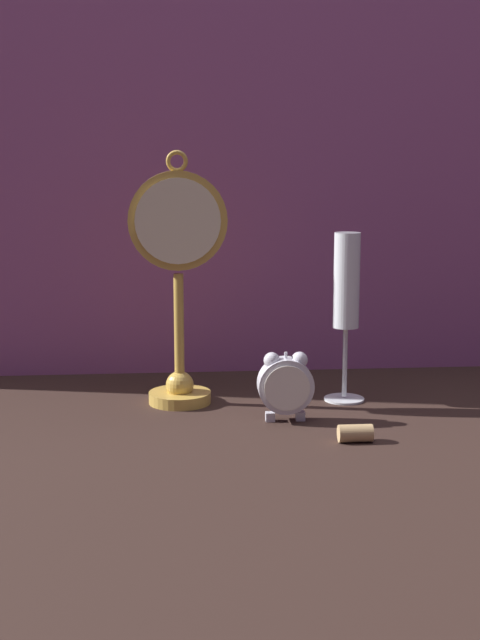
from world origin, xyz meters
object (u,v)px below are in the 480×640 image
pocket_watch_on_stand (178,280)px  wine_cork (355,433)px  champagne_flute (346,295)px  alarm_clock_twin_bell (286,383)px

pocket_watch_on_stand → wine_cork: bearing=-42.6°
champagne_flute → wine_cork: bearing=-97.4°
pocket_watch_on_stand → champagne_flute: pocket_watch_on_stand is taller
alarm_clock_twin_bell → wine_cork: 0.13m
alarm_clock_twin_bell → champagne_flute: bearing=43.9°
alarm_clock_twin_bell → wine_cork: (0.07, -0.09, -0.04)m
wine_cork → alarm_clock_twin_bell: bearing=127.9°
wine_cork → champagne_flute: bearing=82.6°
champagne_flute → wine_cork: (-0.02, -0.19, -0.14)m
alarm_clock_twin_bell → wine_cork: size_ratio=2.22×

